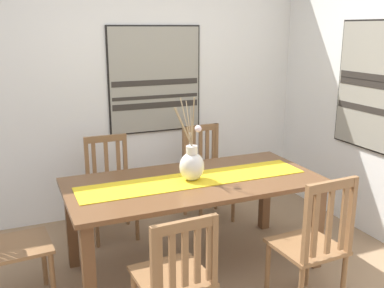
{
  "coord_description": "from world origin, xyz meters",
  "views": [
    {
      "loc": [
        -1.2,
        -2.48,
        1.88
      ],
      "look_at": [
        0.05,
        0.47,
        1.03
      ],
      "focal_mm": 41.26,
      "sensor_mm": 36.0,
      "label": 1
    }
  ],
  "objects_px": {
    "dining_table": "(194,192)",
    "painting_on_back_wall": "(155,80)",
    "chair_1": "(313,244)",
    "painting_on_side_wall": "(376,87)",
    "centerpiece_vase": "(192,164)",
    "chair_3": "(110,185)",
    "chair_4": "(206,170)",
    "chair_2": "(176,277)",
    "chair_0": "(7,242)"
  },
  "relations": [
    {
      "from": "chair_4",
      "to": "dining_table",
      "type": "bearing_deg",
      "value": -120.16
    },
    {
      "from": "centerpiece_vase",
      "to": "chair_0",
      "type": "xyz_separation_m",
      "value": [
        -1.35,
        -0.01,
        -0.38
      ]
    },
    {
      "from": "chair_3",
      "to": "painting_on_back_wall",
      "type": "distance_m",
      "value": 1.17
    },
    {
      "from": "chair_3",
      "to": "chair_4",
      "type": "xyz_separation_m",
      "value": [
        0.97,
        0.0,
        0.02
      ]
    },
    {
      "from": "dining_table",
      "to": "painting_on_back_wall",
      "type": "distance_m",
      "value": 1.5
    },
    {
      "from": "centerpiece_vase",
      "to": "painting_on_side_wall",
      "type": "distance_m",
      "value": 1.81
    },
    {
      "from": "dining_table",
      "to": "chair_3",
      "type": "bearing_deg",
      "value": 119.12
    },
    {
      "from": "chair_1",
      "to": "painting_on_back_wall",
      "type": "height_order",
      "value": "painting_on_back_wall"
    },
    {
      "from": "dining_table",
      "to": "chair_1",
      "type": "height_order",
      "value": "chair_1"
    },
    {
      "from": "chair_2",
      "to": "chair_3",
      "type": "distance_m",
      "value": 1.68
    },
    {
      "from": "chair_3",
      "to": "painting_on_back_wall",
      "type": "bearing_deg",
      "value": 36.98
    },
    {
      "from": "dining_table",
      "to": "centerpiece_vase",
      "type": "relative_size",
      "value": 2.97
    },
    {
      "from": "chair_0",
      "to": "painting_on_side_wall",
      "type": "relative_size",
      "value": 0.82
    },
    {
      "from": "chair_2",
      "to": "chair_4",
      "type": "xyz_separation_m",
      "value": [
        0.97,
        1.69,
        0.01
      ]
    },
    {
      "from": "chair_1",
      "to": "painting_on_back_wall",
      "type": "distance_m",
      "value": 2.35
    },
    {
      "from": "chair_3",
      "to": "painting_on_side_wall",
      "type": "relative_size",
      "value": 0.8
    },
    {
      "from": "chair_4",
      "to": "chair_2",
      "type": "bearing_deg",
      "value": -119.94
    },
    {
      "from": "chair_1",
      "to": "chair_3",
      "type": "height_order",
      "value": "chair_1"
    },
    {
      "from": "chair_1",
      "to": "chair_2",
      "type": "bearing_deg",
      "value": 179.4
    },
    {
      "from": "chair_2",
      "to": "chair_4",
      "type": "bearing_deg",
      "value": 60.06
    },
    {
      "from": "dining_table",
      "to": "painting_on_side_wall",
      "type": "relative_size",
      "value": 1.71
    },
    {
      "from": "painting_on_back_wall",
      "to": "painting_on_side_wall",
      "type": "bearing_deg",
      "value": -40.2
    },
    {
      "from": "centerpiece_vase",
      "to": "painting_on_back_wall",
      "type": "distance_m",
      "value": 1.41
    },
    {
      "from": "dining_table",
      "to": "centerpiece_vase",
      "type": "height_order",
      "value": "centerpiece_vase"
    },
    {
      "from": "chair_3",
      "to": "painting_on_side_wall",
      "type": "xyz_separation_m",
      "value": [
        2.19,
        -0.89,
        0.9
      ]
    },
    {
      "from": "chair_4",
      "to": "painting_on_side_wall",
      "type": "height_order",
      "value": "painting_on_side_wall"
    },
    {
      "from": "chair_2",
      "to": "painting_on_side_wall",
      "type": "distance_m",
      "value": 2.5
    },
    {
      "from": "dining_table",
      "to": "chair_1",
      "type": "xyz_separation_m",
      "value": [
        0.5,
        -0.84,
        -0.14
      ]
    },
    {
      "from": "chair_0",
      "to": "painting_on_side_wall",
      "type": "distance_m",
      "value": 3.21
    },
    {
      "from": "dining_table",
      "to": "chair_3",
      "type": "xyz_separation_m",
      "value": [
        -0.48,
        0.85,
        -0.16
      ]
    },
    {
      "from": "chair_1",
      "to": "painting_on_back_wall",
      "type": "xyz_separation_m",
      "value": [
        -0.37,
        2.15,
        0.87
      ]
    },
    {
      "from": "chair_2",
      "to": "painting_on_side_wall",
      "type": "height_order",
      "value": "painting_on_side_wall"
    },
    {
      "from": "chair_1",
      "to": "painting_on_side_wall",
      "type": "relative_size",
      "value": 0.86
    },
    {
      "from": "centerpiece_vase",
      "to": "painting_on_side_wall",
      "type": "bearing_deg",
      "value": -1.07
    },
    {
      "from": "chair_1",
      "to": "painting_on_side_wall",
      "type": "height_order",
      "value": "painting_on_side_wall"
    },
    {
      "from": "chair_0",
      "to": "painting_on_back_wall",
      "type": "distance_m",
      "value": 2.18
    },
    {
      "from": "chair_4",
      "to": "centerpiece_vase",
      "type": "bearing_deg",
      "value": -121.1
    },
    {
      "from": "centerpiece_vase",
      "to": "painting_on_side_wall",
      "type": "height_order",
      "value": "painting_on_side_wall"
    },
    {
      "from": "painting_on_side_wall",
      "to": "painting_on_back_wall",
      "type": "bearing_deg",
      "value": 139.8
    },
    {
      "from": "dining_table",
      "to": "chair_1",
      "type": "relative_size",
      "value": 2.0
    },
    {
      "from": "dining_table",
      "to": "chair_1",
      "type": "distance_m",
      "value": 0.99
    },
    {
      "from": "centerpiece_vase",
      "to": "chair_4",
      "type": "height_order",
      "value": "centerpiece_vase"
    },
    {
      "from": "centerpiece_vase",
      "to": "chair_4",
      "type": "relative_size",
      "value": 0.71
    },
    {
      "from": "chair_0",
      "to": "painting_on_back_wall",
      "type": "xyz_separation_m",
      "value": [
        1.5,
        1.32,
        0.87
      ]
    },
    {
      "from": "chair_1",
      "to": "dining_table",
      "type": "bearing_deg",
      "value": 120.57
    },
    {
      "from": "painting_on_back_wall",
      "to": "chair_1",
      "type": "bearing_deg",
      "value": -80.28
    },
    {
      "from": "centerpiece_vase",
      "to": "chair_3",
      "type": "relative_size",
      "value": 0.72
    },
    {
      "from": "chair_1",
      "to": "painting_on_side_wall",
      "type": "bearing_deg",
      "value": 33.35
    },
    {
      "from": "centerpiece_vase",
      "to": "dining_table",
      "type": "bearing_deg",
      "value": 9.24
    },
    {
      "from": "chair_1",
      "to": "chair_3",
      "type": "xyz_separation_m",
      "value": [
        -0.97,
        1.69,
        -0.02
      ]
    }
  ]
}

